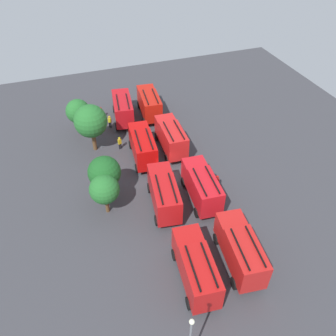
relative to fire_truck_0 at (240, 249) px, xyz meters
name	(u,v)px	position (x,y,z in m)	size (l,w,h in m)	color
ground_plane	(168,177)	(13.45, 2.17, -2.15)	(64.23, 64.23, 0.00)	#38383D
fire_truck_0	(240,249)	(0.00, 0.00, 0.00)	(7.44, 3.44, 3.88)	red
fire_truck_1	(202,185)	(8.71, -0.02, 0.00)	(7.37, 3.20, 3.88)	red
fire_truck_2	(171,137)	(18.33, 0.06, 0.00)	(7.30, 3.02, 3.88)	red
fire_truck_3	(149,103)	(27.36, 0.24, 0.00)	(7.41, 3.33, 3.88)	red
fire_truck_4	(196,266)	(-0.36, 4.46, 0.00)	(7.41, 3.33, 3.88)	red
fire_truck_5	(164,193)	(9.00, 4.17, 0.00)	(7.47, 3.56, 3.88)	red
fire_truck_6	(143,145)	(17.72, 4.01, 0.00)	(7.40, 3.30, 3.88)	red
fire_truck_7	(123,108)	(27.27, 4.25, 0.00)	(7.47, 3.55, 3.88)	red
firefighter_0	(217,182)	(9.77, -2.45, -1.12)	(0.30, 0.42, 1.82)	black
firefighter_1	(110,121)	(26.21, 6.49, -1.12)	(0.45, 0.48, 1.82)	black
firefighter_2	(120,143)	(20.80, 6.30, -1.17)	(0.36, 0.47, 1.74)	black
firefighter_3	(101,112)	(29.18, 7.19, -1.19)	(0.29, 0.45, 1.72)	black
tree_0	(104,189)	(10.37, 10.10, 1.11)	(3.13, 3.13, 4.85)	brown
tree_1	(104,172)	(12.48, 9.64, 1.53)	(3.53, 3.53, 5.48)	brown
tree_2	(91,121)	(21.78, 9.45, 2.19)	(4.16, 4.16, 6.46)	brown
tree_3	(78,111)	(26.29, 10.55, 1.25)	(3.26, 3.26, 5.06)	brown
traffic_cone_0	(201,242)	(3.06, 2.40, -1.86)	(0.41, 0.41, 0.58)	#F2600C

